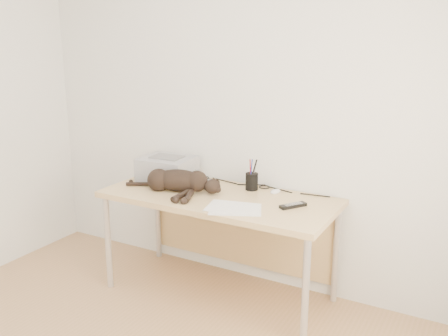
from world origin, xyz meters
The scene contains 11 objects.
wall_back centered at (0.00, 1.75, 1.30)m, with size 3.50×3.50×0.00m, color white.
desk centered at (0.00, 1.48, 0.61)m, with size 1.60×0.70×0.74m.
printer centered at (-0.53, 1.54, 0.83)m, with size 0.40×0.35×0.18m.
papers centered at (0.22, 1.20, 0.74)m, with size 0.41×0.34×0.01m.
cat centered at (-0.30, 1.33, 0.81)m, with size 0.73×0.35×0.16m.
mug centered at (-0.35, 1.59, 0.78)m, with size 0.09×0.09×0.08m, color white.
pen_cup centered at (0.14, 1.62, 0.80)m, with size 0.09×0.09×0.23m.
remote_grey centered at (-0.19, 1.54, 0.75)m, with size 0.05×0.20×0.02m, color slate.
remote_black centered at (0.53, 1.41, 0.75)m, with size 0.05×0.18×0.02m, color black.
mouse centered at (0.31, 1.64, 0.76)m, with size 0.06×0.10×0.03m, color white.
cable_tangle centered at (0.00, 1.70, 0.75)m, with size 1.36×0.08×0.01m, color black, non-canonical shape.
Camera 1 is at (1.60, -1.42, 1.80)m, focal length 40.00 mm.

